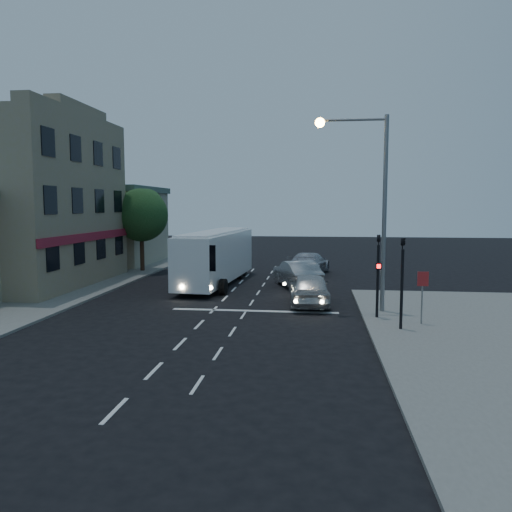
# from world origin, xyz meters

# --- Properties ---
(ground) EXTENTS (120.00, 120.00, 0.00)m
(ground) POSITION_xyz_m (0.00, 0.00, 0.00)
(ground) COLOR black
(sidewalk_far) EXTENTS (12.00, 50.00, 0.12)m
(sidewalk_far) POSITION_xyz_m (-13.00, 8.00, 0.06)
(sidewalk_far) COLOR slate
(sidewalk_far) RESTS_ON ground
(road_markings) EXTENTS (8.00, 30.55, 0.01)m
(road_markings) POSITION_xyz_m (1.29, 3.31, 0.00)
(road_markings) COLOR silver
(road_markings) RESTS_ON ground
(tour_bus) EXTENTS (3.12, 11.26, 3.41)m
(tour_bus) POSITION_xyz_m (-1.43, 9.92, 1.85)
(tour_bus) COLOR white
(tour_bus) RESTS_ON ground
(car_suv) EXTENTS (2.18, 4.94, 1.65)m
(car_suv) POSITION_xyz_m (4.60, 3.80, 0.83)
(car_suv) COLOR #B9B9B9
(car_suv) RESTS_ON ground
(car_sedan_a) EXTENTS (3.38, 5.39, 1.68)m
(car_sedan_a) POSITION_xyz_m (3.76, 9.09, 0.84)
(car_sedan_a) COLOR #A7A7A9
(car_sedan_a) RESTS_ON ground
(car_sedan_b) EXTENTS (3.33, 5.95, 1.63)m
(car_sedan_b) POSITION_xyz_m (4.41, 15.08, 0.82)
(car_sedan_b) COLOR #A7A9B2
(car_sedan_b) RESTS_ON ground
(traffic_signal_main) EXTENTS (0.25, 0.35, 4.10)m
(traffic_signal_main) POSITION_xyz_m (7.60, 0.78, 2.42)
(traffic_signal_main) COLOR black
(traffic_signal_main) RESTS_ON sidewalk_near
(traffic_signal_side) EXTENTS (0.18, 0.15, 4.10)m
(traffic_signal_side) POSITION_xyz_m (8.30, -1.20, 2.42)
(traffic_signal_side) COLOR black
(traffic_signal_side) RESTS_ON sidewalk_near
(regulatory_sign) EXTENTS (0.45, 0.12, 2.20)m
(regulatory_sign) POSITION_xyz_m (9.30, -0.24, 1.60)
(regulatory_sign) COLOR slate
(regulatory_sign) RESTS_ON sidewalk_near
(streetlight) EXTENTS (3.32, 0.44, 9.00)m
(streetlight) POSITION_xyz_m (7.34, 2.20, 5.73)
(streetlight) COLOR slate
(streetlight) RESTS_ON sidewalk_near
(main_building) EXTENTS (10.12, 12.00, 11.00)m
(main_building) POSITION_xyz_m (-13.96, 8.00, 5.16)
(main_building) COLOR #857956
(main_building) RESTS_ON sidewalk_far
(low_building_north) EXTENTS (9.40, 9.40, 6.50)m
(low_building_north) POSITION_xyz_m (-13.50, 20.00, 3.39)
(low_building_north) COLOR gray
(low_building_north) RESTS_ON sidewalk_far
(street_tree) EXTENTS (4.00, 4.00, 6.20)m
(street_tree) POSITION_xyz_m (-8.21, 15.02, 4.50)
(street_tree) COLOR black
(street_tree) RESTS_ON sidewalk_far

